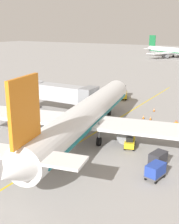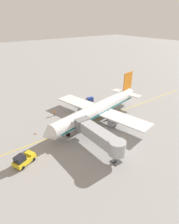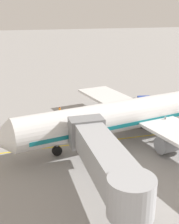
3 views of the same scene
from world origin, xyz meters
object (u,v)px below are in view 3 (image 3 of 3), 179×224
at_px(safety_cone_nose_left, 1,138).
at_px(ground_crew_wing_walker, 60,111).
at_px(baggage_cart_front, 130,103).
at_px(safety_cone_wing_tip, 41,130).
at_px(jet_bridge, 105,159).
at_px(parked_airliner, 142,113).
at_px(baggage_cart_second_in_train, 144,100).
at_px(safety_cone_nose_right, 42,134).
at_px(baggage_tug_lead, 122,115).

bearing_deg(safety_cone_nose_left, ground_crew_wing_walker, -54.52).
height_order(baggage_cart_front, safety_cone_wing_tip, baggage_cart_front).
height_order(jet_bridge, ground_crew_wing_walker, jet_bridge).
bearing_deg(parked_airliner, ground_crew_wing_walker, 42.47).
distance_m(jet_bridge, safety_cone_wing_tip, 16.04).
bearing_deg(jet_bridge, baggage_cart_second_in_train, -33.07).
distance_m(jet_bridge, baggage_cart_front, 24.44).
bearing_deg(jet_bridge, safety_cone_nose_right, 14.84).
xyz_separation_m(parked_airliner, baggage_tug_lead, (6.16, 0.20, -2.47)).
bearing_deg(baggage_cart_second_in_train, jet_bridge, 146.93).
height_order(safety_cone_nose_left, safety_cone_nose_right, same).
bearing_deg(baggage_cart_front, ground_crew_wing_walker, 95.75).
distance_m(baggage_tug_lead, safety_cone_wing_tip, 12.13).
xyz_separation_m(safety_cone_nose_left, safety_cone_nose_right, (-0.08, -5.00, 0.00)).
bearing_deg(baggage_cart_second_in_train, safety_cone_nose_left, 108.81).
xyz_separation_m(jet_bridge, safety_cone_wing_tip, (15.28, 3.74, -3.17)).
bearing_deg(baggage_cart_front, parked_airliner, 164.17).
distance_m(parked_airliner, safety_cone_wing_tip, 13.40).
distance_m(baggage_cart_second_in_train, safety_cone_wing_tip, 19.32).
height_order(jet_bridge, baggage_cart_front, jet_bridge).
distance_m(baggage_tug_lead, baggage_cart_front, 5.64).
bearing_deg(baggage_tug_lead, safety_cone_wing_tip, 97.17).
relative_size(parked_airliner, baggage_cart_front, 12.47).
bearing_deg(safety_cone_wing_tip, baggage_cart_second_in_train, -69.51).
bearing_deg(safety_cone_wing_tip, safety_cone_nose_left, 102.48).
bearing_deg(safety_cone_nose_left, parked_airliner, -101.63).
bearing_deg(parked_airliner, baggage_cart_second_in_train, -27.17).
bearing_deg(baggage_tug_lead, ground_crew_wing_walker, 68.29).
bearing_deg(safety_cone_nose_right, jet_bridge, -165.16).
bearing_deg(safety_cone_nose_left, baggage_tug_lead, -81.25).
height_order(baggage_cart_second_in_train, safety_cone_wing_tip, baggage_cart_second_in_train).
xyz_separation_m(parked_airliner, safety_cone_nose_right, (3.46, 12.22, -2.90)).
relative_size(parked_airliner, safety_cone_nose_left, 62.94).
height_order(parked_airliner, safety_cone_nose_right, parked_airliner).
distance_m(parked_airliner, jet_bridge, 13.60).
height_order(baggage_tug_lead, baggage_cart_front, baggage_tug_lead).
relative_size(jet_bridge, baggage_tug_lead, 5.16).
bearing_deg(baggage_cart_second_in_train, safety_cone_nose_right, 113.73).
bearing_deg(parked_airliner, jet_bridge, 141.38).
distance_m(parked_airliner, baggage_cart_second_in_train, 13.02).
relative_size(ground_crew_wing_walker, safety_cone_nose_right, 2.86).
bearing_deg(safety_cone_wing_tip, baggage_cart_front, -68.19).
relative_size(baggage_tug_lead, baggage_cart_front, 0.92).
xyz_separation_m(parked_airliner, safety_cone_wing_tip, (4.65, 12.23, -2.90)).
height_order(baggage_tug_lead, safety_cone_nose_left, baggage_tug_lead).
distance_m(baggage_tug_lead, ground_crew_wing_walker, 9.22).
distance_m(ground_crew_wing_walker, safety_cone_nose_right, 7.06).
xyz_separation_m(baggage_tug_lead, baggage_cart_second_in_train, (5.24, -6.05, 0.24)).
bearing_deg(safety_cone_nose_right, baggage_tug_lead, -77.33).
bearing_deg(safety_cone_nose_right, safety_cone_wing_tip, 0.24).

